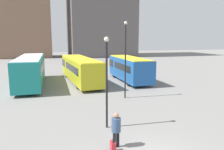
{
  "coord_description": "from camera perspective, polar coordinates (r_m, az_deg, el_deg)",
  "views": [
    {
      "loc": [
        -3.87,
        -7.24,
        5.14
      ],
      "look_at": [
        1.88,
        12.17,
        1.77
      ],
      "focal_mm": 35.0,
      "sensor_mm": 36.0,
      "label": 1
    }
  ],
  "objects": [
    {
      "name": "bus_1",
      "position": [
        26.56,
        -8.34,
        1.65
      ],
      "size": [
        3.41,
        12.12,
        2.89
      ],
      "rotation": [
        0.0,
        0.0,
        1.64
      ],
      "color": "gold",
      "rests_on": "ground_plane"
    },
    {
      "name": "lamp_post_0",
      "position": [
        12.31,
        -1.41,
        -0.01
      ],
      "size": [
        0.28,
        0.28,
        5.25
      ],
      "color": "black",
      "rests_on": "ground_plane"
    },
    {
      "name": "bus_2",
      "position": [
        26.92,
        4.52,
        1.8
      ],
      "size": [
        2.64,
        9.1,
        2.89
      ],
      "rotation": [
        0.0,
        0.0,
        1.56
      ],
      "color": "#1E56A3",
      "rests_on": "ground_plane"
    },
    {
      "name": "lamp_post_1",
      "position": [
        18.71,
        3.52,
        5.36
      ],
      "size": [
        0.28,
        0.28,
        6.58
      ],
      "color": "black",
      "rests_on": "ground_plane"
    },
    {
      "name": "traveler",
      "position": [
        10.62,
        1.08,
        -13.4
      ],
      "size": [
        0.48,
        0.48,
        1.71
      ],
      "rotation": [
        0.0,
        0.0,
        1.49
      ],
      "color": "black",
      "rests_on": "ground_plane"
    },
    {
      "name": "building_block_left",
      "position": [
        67.09,
        -23.83,
        17.02
      ],
      "size": [
        17.66,
        10.15,
        29.75
      ],
      "color": "#7F604C",
      "rests_on": "ground_plane"
    },
    {
      "name": "suitcase",
      "position": [
        10.5,
        0.24,
        -18.27
      ],
      "size": [
        0.23,
        0.45,
        0.74
      ],
      "rotation": [
        0.0,
        0.0,
        1.49
      ],
      "color": "#B7232D",
      "rests_on": "ground_plane"
    },
    {
      "name": "bus_0",
      "position": [
        26.08,
        -20.43,
        1.35
      ],
      "size": [
        2.81,
        11.61,
        3.18
      ],
      "rotation": [
        0.0,
        0.0,
        1.55
      ],
      "color": "#19847F",
      "rests_on": "ground_plane"
    }
  ]
}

